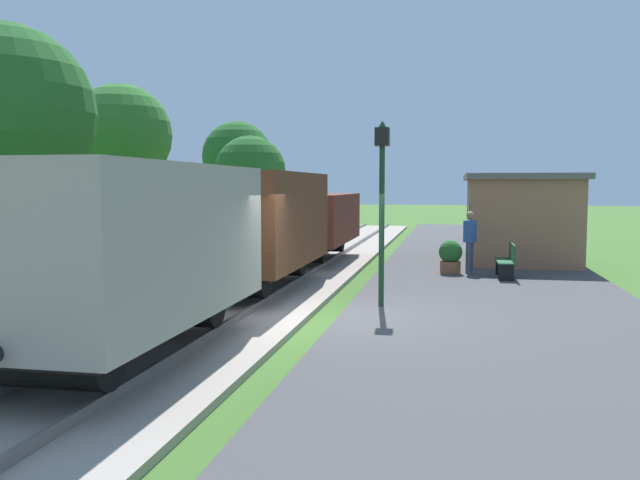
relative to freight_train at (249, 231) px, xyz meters
name	(u,v)px	position (x,y,z in m)	size (l,w,h in m)	color
ground_plane	(329,327)	(2.40, -2.74, -1.60)	(160.00, 160.00, 0.00)	#3D6628
platform_slab	(504,328)	(5.60, -2.74, -1.47)	(6.00, 60.00, 0.25)	#424244
track_ballast	(208,319)	(0.00, -2.74, -1.54)	(3.80, 60.00, 0.12)	#9E9389
rail_near	(243,314)	(0.72, -2.74, -1.41)	(0.07, 60.00, 0.14)	slate
rail_far	(173,311)	(-0.72, -2.74, -1.41)	(0.07, 60.00, 0.14)	slate
freight_train	(249,231)	(0.00, 0.00, 0.00)	(2.50, 19.40, 2.72)	gray
station_hut	(519,217)	(6.80, 7.66, 0.05)	(3.50, 5.80, 2.78)	#9E6B4C
bench_near_hut	(507,260)	(6.10, 3.08, -0.88)	(0.42, 1.50, 0.91)	#1E4C2D
person_waiting	(470,239)	(5.15, 3.88, -0.41)	(0.38, 0.45, 1.71)	#474C66
potted_planter	(450,256)	(4.63, 3.69, -0.88)	(0.64, 0.64, 0.92)	brown
lamp_post_near	(382,179)	(3.28, -1.66, 1.20)	(0.28, 0.28, 3.70)	#193823
tree_trackside_mid	(5,113)	(-6.74, 0.59, 2.94)	(4.61, 4.61, 6.85)	#4C3823
tree_trackside_far	(121,135)	(-7.62, 8.44, 2.96)	(3.81, 3.81, 6.47)	#4C3823
tree_field_left	(250,172)	(-5.16, 16.83, 1.75)	(3.52, 3.52, 5.12)	#4C3823
tree_field_distant	(237,157)	(-7.64, 22.36, 2.73)	(4.08, 4.08, 6.38)	#4C3823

